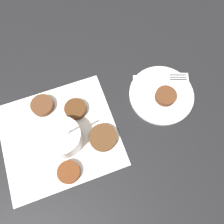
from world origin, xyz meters
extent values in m
plane|color=black|center=(0.00, 0.00, 0.00)|extent=(4.00, 4.00, 0.00)
cube|color=silver|center=(0.01, 0.02, 0.00)|extent=(0.31, 0.29, 0.00)
cylinder|color=silver|center=(0.00, 0.04, 0.03)|extent=(0.10, 0.10, 0.06)
cylinder|color=orange|center=(0.00, 0.04, 0.02)|extent=(0.08, 0.08, 0.03)
cone|color=silver|center=(0.05, 0.04, 0.05)|extent=(0.02, 0.02, 0.02)
cylinder|color=silver|center=(-0.02, 0.04, 0.07)|extent=(0.05, 0.01, 0.10)
cylinder|color=#592E16|center=(0.02, 0.12, 0.01)|extent=(0.06, 0.06, 0.02)
cylinder|color=#4D301B|center=(-0.09, 0.07, 0.01)|extent=(0.07, 0.07, 0.02)
cylinder|color=#51301D|center=(0.03, -0.08, 0.01)|extent=(0.06, 0.06, 0.02)
cylinder|color=#472A14|center=(-0.05, -0.03, 0.01)|extent=(0.06, 0.06, 0.02)
cylinder|color=silver|center=(-0.29, 0.01, 0.01)|extent=(0.18, 0.18, 0.01)
torus|color=silver|center=(-0.29, 0.01, 0.01)|extent=(0.17, 0.17, 0.01)
cylinder|color=#512D19|center=(-0.29, 0.03, 0.03)|extent=(0.06, 0.06, 0.02)
cube|color=silver|center=(-0.28, -0.04, 0.02)|extent=(0.10, 0.05, 0.00)
cube|color=silver|center=(-0.35, -0.01, 0.02)|extent=(0.07, 0.05, 0.00)
cube|color=black|center=(-0.35, -0.01, 0.02)|extent=(0.05, 0.02, 0.00)
cube|color=black|center=(-0.35, -0.01, 0.02)|extent=(0.05, 0.02, 0.00)
cube|color=black|center=(-0.36, -0.02, 0.02)|extent=(0.05, 0.02, 0.00)
camera|label=1|loc=(-0.06, 0.21, 0.56)|focal=35.00mm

